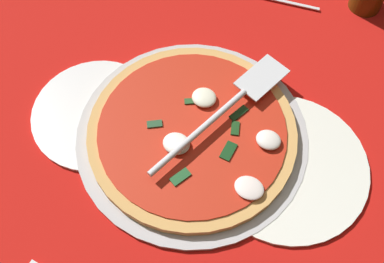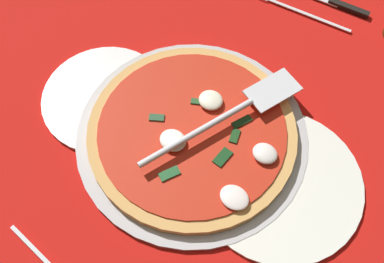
{
  "view_description": "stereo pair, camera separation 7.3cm",
  "coord_description": "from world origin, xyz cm",
  "px_view_note": "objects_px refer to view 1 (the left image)",
  "views": [
    {
      "loc": [
        -18.31,
        38.25,
        66.34
      ],
      "look_at": [
        -2.8,
        5.8,
        2.19
      ],
      "focal_mm": 43.15,
      "sensor_mm": 36.0,
      "label": 1
    },
    {
      "loc": [
        -24.58,
        34.42,
        66.34
      ],
      "look_at": [
        -2.8,
        5.8,
        2.19
      ],
      "focal_mm": 43.15,
      "sensor_mm": 36.0,
      "label": 2
    }
  ],
  "objects_px": {
    "dinner_plate_right": "(97,114)",
    "pizza": "(193,132)",
    "dinner_plate_left": "(286,166)",
    "pizza_server": "(224,109)"
  },
  "relations": [
    {
      "from": "dinner_plate_right",
      "to": "pizza",
      "type": "distance_m",
      "value": 0.17
    },
    {
      "from": "dinner_plate_left",
      "to": "pizza_server",
      "type": "relative_size",
      "value": 0.9
    },
    {
      "from": "pizza_server",
      "to": "pizza",
      "type": "bearing_deg",
      "value": 163.1
    },
    {
      "from": "dinner_plate_right",
      "to": "pizza_server",
      "type": "relative_size",
      "value": 0.75
    },
    {
      "from": "dinner_plate_left",
      "to": "dinner_plate_right",
      "type": "bearing_deg",
      "value": 8.22
    },
    {
      "from": "pizza_server",
      "to": "dinner_plate_right",
      "type": "bearing_deg",
      "value": 130.41
    },
    {
      "from": "pizza",
      "to": "dinner_plate_right",
      "type": "bearing_deg",
      "value": 10.33
    },
    {
      "from": "dinner_plate_left",
      "to": "pizza_server",
      "type": "bearing_deg",
      "value": -13.45
    },
    {
      "from": "dinner_plate_right",
      "to": "pizza_server",
      "type": "xyz_separation_m",
      "value": [
        -0.2,
        -0.07,
        0.04
      ]
    },
    {
      "from": "pizza",
      "to": "dinner_plate_left",
      "type": "bearing_deg",
      "value": -174.06
    }
  ]
}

